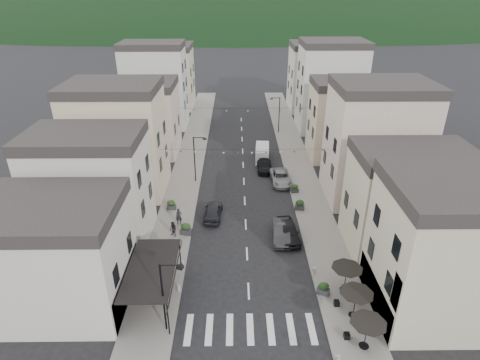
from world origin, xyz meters
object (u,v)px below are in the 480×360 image
object	(u,v)px
parked_car_b	(281,232)
delivery_van	(262,152)
parked_car_c	(281,178)
pedestrian_a	(179,216)
parked_car_a	(288,231)
parked_car_e	(213,211)
parked_car_d	(264,165)
pedestrian_b	(173,229)

from	to	relation	value
parked_car_b	delivery_van	bearing A→B (deg)	96.16
parked_car_c	pedestrian_a	size ratio (longest dim) A/B	2.90
parked_car_c	parked_car_b	bearing A→B (deg)	-98.01
parked_car_a	pedestrian_a	bearing A→B (deg)	161.52
parked_car_e	pedestrian_a	distance (m)	3.72
parked_car_d	pedestrian_b	xyz separation A→B (m)	(-10.00, -15.53, 0.24)
parked_car_e	pedestrian_b	distance (m)	5.20
parked_car_d	pedestrian_a	bearing A→B (deg)	-125.95
parked_car_c	delivery_van	world-z (taller)	delivery_van
pedestrian_a	parked_car_c	bearing A→B (deg)	35.29
delivery_van	pedestrian_a	xyz separation A→B (m)	(-9.62, -16.85, -0.08)
parked_car_b	parked_car_c	world-z (taller)	parked_car_b
parked_car_e	delivery_van	world-z (taller)	delivery_van
parked_car_a	delivery_van	world-z (taller)	delivery_van
parked_car_d	pedestrian_b	world-z (taller)	pedestrian_b
parked_car_e	pedestrian_a	size ratio (longest dim) A/B	2.52
parked_car_a	parked_car_d	xyz separation A→B (m)	(-1.29, 15.87, -0.15)
parked_car_d	parked_car_e	size ratio (longest dim) A/B	1.04
parked_car_a	parked_car_e	world-z (taller)	parked_car_a
parked_car_a	parked_car_c	bearing A→B (deg)	82.21
parked_car_a	parked_car_b	distance (m)	0.66
parked_car_c	pedestrian_b	world-z (taller)	pedestrian_b
parked_car_a	parked_car_b	size ratio (longest dim) A/B	1.05
pedestrian_a	parked_car_d	bearing A→B (deg)	49.48
pedestrian_b	parked_car_b	bearing A→B (deg)	37.57
pedestrian_a	pedestrian_b	distance (m)	2.25
parked_car_a	delivery_van	bearing A→B (deg)	88.68
parked_car_b	parked_car_d	world-z (taller)	parked_car_b
parked_car_e	delivery_van	size ratio (longest dim) A/B	0.94
delivery_van	pedestrian_a	bearing A→B (deg)	-115.61
parked_car_c	parked_car_e	xyz separation A→B (m)	(-8.06, -8.17, 0.05)
parked_car_d	parked_car_a	bearing A→B (deg)	-85.21
parked_car_b	pedestrian_b	xyz separation A→B (m)	(-10.63, 0.34, 0.16)
parked_car_b	pedestrian_a	distance (m)	10.66
parked_car_a	parked_car_c	size ratio (longest dim) A/B	0.94
pedestrian_b	parked_car_e	bearing A→B (deg)	83.39
parked_car_b	parked_car_d	bearing A→B (deg)	96.32
parked_car_d	parked_car_e	distance (m)	13.47
pedestrian_b	delivery_van	bearing A→B (deg)	101.94
parked_car_c	delivery_van	bearing A→B (deg)	101.99
delivery_van	pedestrian_a	distance (m)	19.40
delivery_van	parked_car_a	bearing A→B (deg)	-81.83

